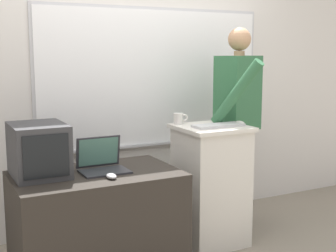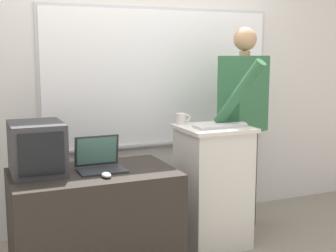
{
  "view_description": "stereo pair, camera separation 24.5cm",
  "coord_description": "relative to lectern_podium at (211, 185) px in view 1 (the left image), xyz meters",
  "views": [
    {
      "loc": [
        -1.6,
        -2.69,
        1.52
      ],
      "look_at": [
        -0.04,
        0.33,
        0.99
      ],
      "focal_mm": 50.0,
      "sensor_mm": 36.0,
      "label": 1
    },
    {
      "loc": [
        -1.38,
        -2.8,
        1.52
      ],
      "look_at": [
        -0.04,
        0.33,
        0.99
      ],
      "focal_mm": 50.0,
      "sensor_mm": 36.0,
      "label": 2
    }
  ],
  "objects": [
    {
      "name": "wireless_keyboard",
      "position": [
        0.02,
        -0.06,
        0.49
      ],
      "size": [
        0.41,
        0.15,
        0.02
      ],
      "color": "silver",
      "rests_on": "lectern_podium"
    },
    {
      "name": "computer_mouse_by_laptop",
      "position": [
        -0.95,
        -0.31,
        0.26
      ],
      "size": [
        0.06,
        0.1,
        0.03
      ],
      "color": "#BCBCC1",
      "rests_on": "side_desk"
    },
    {
      "name": "crt_monitor",
      "position": [
        -1.34,
        -0.02,
        0.42
      ],
      "size": [
        0.34,
        0.44,
        0.34
      ],
      "color": "#333335",
      "rests_on": "side_desk"
    },
    {
      "name": "laptop",
      "position": [
        -0.94,
        -0.08,
        0.31
      ],
      "size": [
        0.32,
        0.26,
        0.23
      ],
      "color": "#28282D",
      "rests_on": "side_desk"
    },
    {
      "name": "back_wall",
      "position": [
        -0.35,
        0.78,
        0.89
      ],
      "size": [
        6.4,
        0.17,
        2.75
      ],
      "color": "silver",
      "rests_on": "ground_plane"
    },
    {
      "name": "side_desk",
      "position": [
        -0.99,
        -0.12,
        -0.12
      ],
      "size": [
        1.1,
        0.68,
        0.73
      ],
      "color": "#28231E",
      "rests_on": "ground_plane"
    },
    {
      "name": "lectern_podium",
      "position": [
        0.0,
        0.0,
        0.0
      ],
      "size": [
        0.53,
        0.51,
        0.96
      ],
      "color": "beige",
      "rests_on": "ground_plane"
    },
    {
      "name": "person_presenter",
      "position": [
        0.39,
        0.19,
        0.53
      ],
      "size": [
        0.63,
        0.71,
        1.73
      ],
      "rotation": [
        0.0,
        0.0,
        0.43
      ],
      "color": "#333338",
      "rests_on": "ground_plane"
    },
    {
      "name": "computer_mouse_by_keyboard",
      "position": [
        0.21,
        -0.07,
        0.49
      ],
      "size": [
        0.06,
        0.1,
        0.03
      ],
      "color": "silver",
      "rests_on": "lectern_podium"
    },
    {
      "name": "coffee_mug",
      "position": [
        -0.19,
        0.19,
        0.52
      ],
      "size": [
        0.12,
        0.07,
        0.09
      ],
      "color": "silver",
      "rests_on": "lectern_podium"
    }
  ]
}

